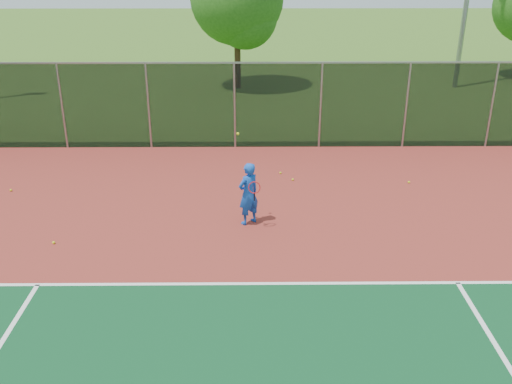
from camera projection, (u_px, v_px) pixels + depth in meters
ground at (398, 383)px, 9.48m from camera, size 120.00×120.00×0.00m
court_apron at (374, 311)px, 11.31m from camera, size 30.00×20.00×0.02m
fence_back at (321, 105)px, 19.85m from camera, size 30.00×0.06×3.03m
tennis_player at (248, 194)px, 14.54m from camera, size 0.72×0.76×2.44m
practice_ball_0 at (54, 243)px, 13.82m from camera, size 0.07×0.07×0.07m
practice_ball_1 at (293, 179)px, 17.51m from camera, size 0.07×0.07×0.07m
practice_ball_2 at (409, 182)px, 17.32m from camera, size 0.07×0.07×0.07m
practice_ball_3 at (280, 173)px, 18.03m from camera, size 0.07×0.07×0.07m
practice_ball_4 at (11, 190)px, 16.76m from camera, size 0.07×0.07×0.07m
tree_back_left at (239, 2)px, 27.17m from camera, size 4.50×4.50×6.60m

